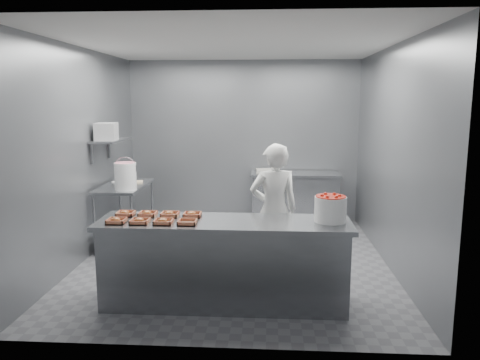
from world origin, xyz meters
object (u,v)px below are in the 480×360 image
tray_3 (187,222)px  tray_7 (192,214)px  tray_5 (147,214)px  worker (274,210)px  tray_4 (125,213)px  prep_table (125,205)px  tray_1 (140,221)px  service_counter (224,262)px  tray_6 (170,214)px  glaze_bucket (125,176)px  strawberry_tub (330,208)px  appliance (106,132)px  tray_0 (116,221)px  tray_2 (163,221)px  back_counter (295,198)px

tray_3 → tray_7: 0.30m
tray_5 → worker: size_ratio=0.12×
tray_4 → prep_table: bearing=107.7°
tray_1 → tray_4: 0.39m
prep_table → tray_4: size_ratio=6.40×
service_counter → tray_6: size_ratio=13.88×
worker → glaze_bucket: (-2.03, 0.68, 0.29)m
strawberry_tub → appliance: 3.45m
prep_table → tray_0: (0.57, -2.10, 0.33)m
tray_1 → tray_2: same height
tray_6 → tray_7: bearing=0.0°
tray_5 → appliance: 2.05m
prep_table → appliance: (-0.17, -0.17, 1.09)m
service_counter → glaze_bucket: glaze_bucket is taller
tray_5 → glaze_bucket: 1.59m
prep_table → tray_0: size_ratio=6.40×
tray_2 → tray_3: size_ratio=1.00×
worker → back_counter: bearing=-111.4°
worker → appliance: bearing=-32.9°
service_counter → tray_2: size_ratio=13.88×
back_counter → tray_4: (-1.98, -3.10, 0.47)m
tray_2 → glaze_bucket: glaze_bucket is taller
glaze_bucket → tray_2: bearing=-62.2°
tray_4 → tray_3: bearing=-22.8°
service_counter → back_counter: same height
service_counter → tray_4: tray_4 is taller
prep_table → tray_2: (1.05, -2.10, 0.33)m
back_counter → tray_0: bearing=-120.1°
service_counter → back_counter: size_ratio=1.73×
prep_table → appliance: size_ratio=3.75×
tray_1 → appliance: bearing=117.0°
back_counter → glaze_bucket: glaze_bucket is taller
tray_1 → tray_3: size_ratio=1.00×
tray_3 → back_counter: bearing=69.8°
tray_6 → strawberry_tub: (1.68, -0.12, 0.12)m
prep_table → tray_7: (1.29, -1.80, 0.33)m
tray_3 → tray_6: (-0.24, 0.30, 0.00)m
back_counter → tray_5: (-1.74, -3.10, 0.47)m
strawberry_tub → appliance: appliance is taller
back_counter → tray_6: size_ratio=8.01×
tray_3 → tray_7: tray_7 is taller
worker → tray_7: bearing=28.2°
back_counter → tray_2: (-1.50, -3.40, 0.47)m
tray_2 → appliance: 2.41m
tray_0 → back_counter: bearing=59.9°
service_counter → tray_5: size_ratio=13.88×
tray_0 → tray_4: same height
service_counter → tray_0: size_ratio=13.88×
back_counter → tray_2: tray_2 is taller
tray_4 → service_counter: bearing=-8.1°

